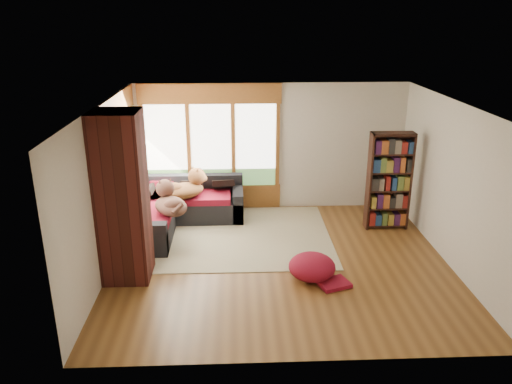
# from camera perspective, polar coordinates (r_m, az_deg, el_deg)

# --- Properties ---
(floor) EXTENTS (5.50, 5.50, 0.00)m
(floor) POSITION_cam_1_polar(r_m,az_deg,el_deg) (8.34, 2.76, -8.00)
(floor) COLOR brown
(floor) RESTS_ON ground
(ceiling) EXTENTS (5.50, 5.50, 0.00)m
(ceiling) POSITION_cam_1_polar(r_m,az_deg,el_deg) (7.49, 3.09, 9.88)
(ceiling) COLOR white
(wall_back) EXTENTS (5.50, 0.04, 2.60)m
(wall_back) POSITION_cam_1_polar(r_m,az_deg,el_deg) (10.20, 1.63, 5.13)
(wall_back) COLOR silver
(wall_back) RESTS_ON ground
(wall_front) EXTENTS (5.50, 0.04, 2.60)m
(wall_front) POSITION_cam_1_polar(r_m,az_deg,el_deg) (5.54, 5.30, -8.16)
(wall_front) COLOR silver
(wall_front) RESTS_ON ground
(wall_left) EXTENTS (0.04, 5.00, 2.60)m
(wall_left) POSITION_cam_1_polar(r_m,az_deg,el_deg) (8.05, -16.98, 0.16)
(wall_left) COLOR silver
(wall_left) RESTS_ON ground
(wall_right) EXTENTS (0.04, 5.00, 2.60)m
(wall_right) POSITION_cam_1_polar(r_m,az_deg,el_deg) (8.52, 21.66, 0.69)
(wall_right) COLOR silver
(wall_right) RESTS_ON ground
(windows_back) EXTENTS (2.82, 0.10, 1.90)m
(windows_back) POSITION_cam_1_polar(r_m,az_deg,el_deg) (10.15, -5.16, 5.26)
(windows_back) COLOR #935925
(windows_back) RESTS_ON wall_back
(windows_left) EXTENTS (0.10, 2.62, 1.90)m
(windows_left) POSITION_cam_1_polar(r_m,az_deg,el_deg) (9.13, -15.07, 2.99)
(windows_left) COLOR #935925
(windows_left) RESTS_ON wall_left
(roller_blind) EXTENTS (0.03, 0.72, 0.90)m
(roller_blind) POSITION_cam_1_polar(r_m,az_deg,el_deg) (9.81, -14.12, 6.64)
(roller_blind) COLOR #74805B
(roller_blind) RESTS_ON wall_left
(brick_chimney) EXTENTS (0.70, 0.70, 2.60)m
(brick_chimney) POSITION_cam_1_polar(r_m,az_deg,el_deg) (7.64, -15.05, -0.69)
(brick_chimney) COLOR #471914
(brick_chimney) RESTS_ON ground
(sectional_sofa) EXTENTS (2.20, 2.20, 0.80)m
(sectional_sofa) POSITION_cam_1_polar(r_m,az_deg,el_deg) (9.80, -9.57, -1.91)
(sectional_sofa) COLOR black
(sectional_sofa) RESTS_ON ground
(area_rug) EXTENTS (3.64, 2.79, 0.01)m
(area_rug) POSITION_cam_1_polar(r_m,az_deg,el_deg) (9.24, -2.86, -5.03)
(area_rug) COLOR beige
(area_rug) RESTS_ON ground
(bookshelf) EXTENTS (0.80, 0.27, 1.86)m
(bookshelf) POSITION_cam_1_polar(r_m,az_deg,el_deg) (9.60, 14.96, 1.19)
(bookshelf) COLOR #331911
(bookshelf) RESTS_ON ground
(pouf) EXTENTS (0.96, 0.96, 0.39)m
(pouf) POSITION_cam_1_polar(r_m,az_deg,el_deg) (7.81, 6.42, -8.41)
(pouf) COLOR maroon
(pouf) RESTS_ON area_rug
(dog_tan) EXTENTS (0.99, 0.88, 0.48)m
(dog_tan) POSITION_cam_1_polar(r_m,az_deg,el_deg) (9.61, -7.99, 0.75)
(dog_tan) COLOR brown
(dog_tan) RESTS_ON sectional_sofa
(dog_brindle) EXTENTS (0.82, 0.97, 0.47)m
(dog_brindle) POSITION_cam_1_polar(r_m,az_deg,el_deg) (8.93, -9.86, -0.89)
(dog_brindle) COLOR #40231B
(dog_brindle) RESTS_ON sectional_sofa
(throw_pillows) EXTENTS (1.98, 1.68, 0.45)m
(throw_pillows) POSITION_cam_1_polar(r_m,az_deg,el_deg) (9.78, -9.40, 0.90)
(throw_pillows) COLOR black
(throw_pillows) RESTS_ON sectional_sofa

